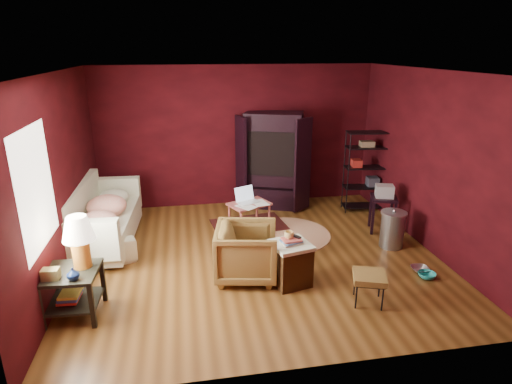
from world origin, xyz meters
TOP-DOWN VIEW (x-y plane):
  - room at (-0.04, -0.01)m, footprint 5.54×5.04m
  - sofa at (-2.44, 0.91)m, footprint 1.03×1.92m
  - armchair at (-0.27, -0.59)m, footprint 0.92×0.97m
  - pet_bowl_steel at (2.25, -0.87)m, footprint 0.26×0.09m
  - pet_bowl_turquoise at (2.25, -1.06)m, footprint 0.25×0.08m
  - vase at (-2.38, -1.34)m, footprint 0.16×0.16m
  - mug at (0.27, -0.84)m, footprint 0.13×0.11m
  - side_table at (-2.40, -1.08)m, footprint 0.67×0.67m
  - sofa_cushions at (-2.47, 0.88)m, footprint 1.03×2.29m
  - hamper at (0.30, -0.86)m, footprint 0.59×0.59m
  - footstool at (1.16, -1.49)m, footprint 0.50×0.50m
  - rug_round at (0.63, 0.72)m, footprint 1.57×1.57m
  - rug_oriental at (0.04, 1.24)m, footprint 1.40×1.03m
  - laptop_desk at (-0.01, 0.88)m, footprint 0.80×0.71m
  - tv_armoire at (0.69, 2.17)m, footprint 1.42×1.10m
  - wire_shelving at (2.42, 1.63)m, footprint 0.81×0.42m
  - small_stand at (2.33, 0.59)m, footprint 0.54×0.54m
  - trash_can at (2.21, -0.02)m, footprint 0.52×0.52m

SIDE VIEW (x-z plane):
  - rug_round at x=0.63m, z-range 0.00..0.01m
  - rug_oriental at x=0.04m, z-range 0.01..0.02m
  - pet_bowl_turquoise at x=2.25m, z-range 0.00..0.24m
  - pet_bowl_steel at x=2.25m, z-range 0.00..0.25m
  - trash_can at x=2.21m, z-range -0.02..0.63m
  - hamper at x=0.30m, z-range -0.03..0.66m
  - footstool at x=1.16m, z-range 0.15..0.56m
  - sofa at x=-2.44m, z-range 0.00..0.72m
  - armchair at x=-0.27m, z-range 0.00..0.86m
  - sofa_cushions at x=-2.47m, z-range -0.01..0.93m
  - laptop_desk at x=-0.01m, z-range 0.10..0.92m
  - small_stand at x=2.33m, z-range 0.21..1.06m
  - vase at x=-2.38m, z-range 0.60..0.74m
  - mug at x=0.27m, z-range 0.68..0.80m
  - side_table at x=-2.40m, z-range 0.13..1.38m
  - wire_shelving at x=2.42m, z-range 0.08..1.67m
  - tv_armoire at x=0.69m, z-range 0.04..1.95m
  - room at x=-0.04m, z-range -0.02..2.82m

